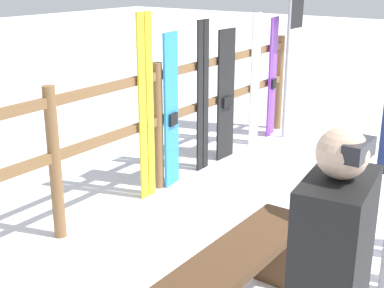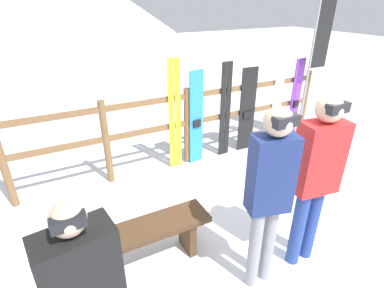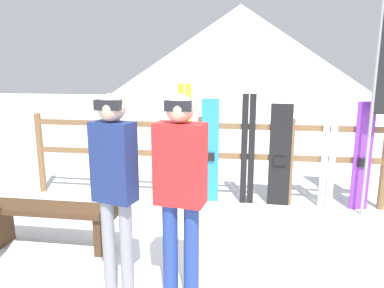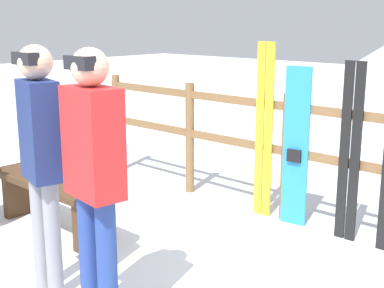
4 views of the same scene
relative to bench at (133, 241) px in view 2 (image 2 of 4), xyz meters
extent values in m
plane|color=white|center=(1.47, -0.23, -0.37)|extent=(40.00, 40.00, 0.00)
cylinder|color=brown|center=(-1.12, 1.76, 0.26)|extent=(0.10, 0.10, 1.27)
cylinder|color=brown|center=(0.18, 1.76, 0.26)|extent=(0.10, 0.10, 1.27)
cylinder|color=brown|center=(1.47, 1.76, 0.26)|extent=(0.10, 0.10, 1.27)
cylinder|color=brown|center=(2.77, 1.76, 0.26)|extent=(0.10, 0.10, 1.27)
cylinder|color=brown|center=(4.06, 1.76, 0.26)|extent=(0.10, 0.10, 1.27)
cube|color=brown|center=(1.47, 1.76, 0.33)|extent=(5.18, 0.05, 0.08)
cube|color=brown|center=(1.47, 1.76, 0.77)|extent=(5.18, 0.05, 0.08)
cube|color=#4C331E|center=(0.00, 0.00, 0.09)|extent=(1.58, 0.36, 0.06)
cube|color=#4C331E|center=(-0.59, 0.00, -0.16)|extent=(0.08, 0.29, 0.43)
cube|color=#4C331E|center=(0.59, 0.00, -0.16)|extent=(0.08, 0.29, 0.43)
cube|color=black|center=(-0.52, -0.80, 0.68)|extent=(0.49, 0.31, 0.60)
sphere|color=#D8B293|center=(-0.52, -0.80, 1.08)|extent=(0.20, 0.20, 0.20)
cube|color=black|center=(-0.52, -0.86, 1.10)|extent=(0.18, 0.07, 0.07)
cylinder|color=gray|center=(0.94, -0.68, 0.07)|extent=(0.12, 0.12, 0.88)
cylinder|color=gray|center=(1.11, -0.68, 0.07)|extent=(0.12, 0.12, 0.88)
cube|color=navy|center=(1.03, -0.68, 0.85)|extent=(0.40, 0.29, 0.69)
sphere|color=#D8B293|center=(1.03, -0.68, 1.31)|extent=(0.24, 0.24, 0.24)
cube|color=black|center=(1.03, -0.75, 1.34)|extent=(0.21, 0.08, 0.08)
cylinder|color=navy|center=(1.50, -0.66, 0.07)|extent=(0.13, 0.13, 0.88)
cylinder|color=navy|center=(1.69, -0.66, 0.07)|extent=(0.13, 0.13, 0.88)
cube|color=red|center=(1.60, -0.66, 0.85)|extent=(0.45, 0.29, 0.69)
sphere|color=#D8B293|center=(1.60, -0.66, 1.32)|extent=(0.24, 0.24, 0.24)
cube|color=black|center=(1.60, -0.73, 1.35)|extent=(0.21, 0.08, 0.08)
cube|color=yellow|center=(1.18, 1.71, 0.51)|extent=(0.09, 0.02, 1.76)
cube|color=yellow|center=(1.29, 1.71, 0.51)|extent=(0.09, 0.02, 1.76)
cube|color=#288CE0|center=(1.61, 1.70, 0.40)|extent=(0.25, 0.06, 1.55)
cube|color=black|center=(1.61, 1.68, 0.32)|extent=(0.14, 0.05, 0.12)
cube|color=black|center=(2.11, 1.71, 0.44)|extent=(0.09, 0.02, 1.62)
cube|color=black|center=(2.21, 1.71, 0.44)|extent=(0.09, 0.02, 1.62)
cube|color=black|center=(2.62, 1.70, 0.37)|extent=(0.31, 0.03, 1.49)
cube|color=black|center=(2.62, 1.68, 0.30)|extent=(0.17, 0.04, 0.12)
cube|color=white|center=(3.23, 1.71, 0.44)|extent=(0.09, 0.02, 1.62)
cube|color=white|center=(3.34, 1.71, 0.44)|extent=(0.09, 0.02, 1.62)
cube|color=purple|center=(3.74, 1.70, 0.40)|extent=(0.25, 0.06, 1.54)
cube|color=black|center=(3.74, 1.68, 0.32)|extent=(0.14, 0.05, 0.12)
cylinder|color=#99999E|center=(3.74, 1.51, 1.03)|extent=(0.04, 0.04, 2.80)
cube|color=black|center=(3.94, 1.51, 1.73)|extent=(0.36, 0.01, 1.41)
camera|label=1|loc=(-2.41, -1.46, 1.75)|focal=50.00mm
camera|label=2|loc=(-0.51, -2.23, 2.16)|focal=28.00mm
camera|label=3|loc=(2.14, -3.62, 1.68)|focal=35.00mm
camera|label=4|loc=(4.23, -2.63, 1.60)|focal=50.00mm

